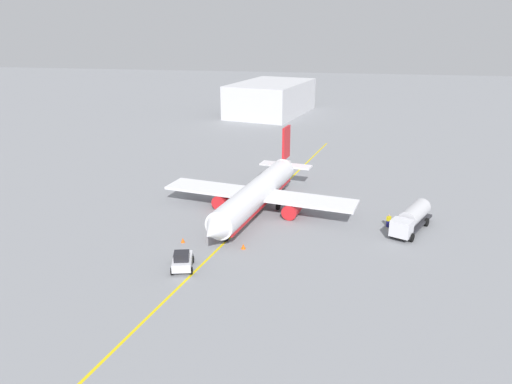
% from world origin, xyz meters
% --- Properties ---
extents(ground_plane, '(400.00, 400.00, 0.00)m').
position_xyz_m(ground_plane, '(0.00, 0.00, 0.00)').
color(ground_plane, gray).
extents(airplane, '(32.05, 27.97, 9.54)m').
position_xyz_m(airplane, '(-0.50, 0.09, 2.60)').
color(airplane, white).
rests_on(airplane, ground).
extents(fuel_tanker, '(9.71, 6.28, 3.15)m').
position_xyz_m(fuel_tanker, '(2.60, 20.61, 1.71)').
color(fuel_tanker, '#2D2D33').
rests_on(fuel_tanker, ground).
extents(pushback_tug, '(3.98, 3.07, 2.20)m').
position_xyz_m(pushback_tug, '(17.76, -4.78, 1.01)').
color(pushback_tug, silver).
rests_on(pushback_tug, ground).
extents(refueling_worker, '(0.61, 0.63, 1.71)m').
position_xyz_m(refueling_worker, '(1.87, 17.90, 0.82)').
color(refueling_worker, navy).
rests_on(refueling_worker, ground).
extents(safety_cone_nose, '(0.51, 0.51, 0.57)m').
position_xyz_m(safety_cone_nose, '(11.34, -6.92, 0.29)').
color(safety_cone_nose, '#F2590F').
rests_on(safety_cone_nose, ground).
extents(safety_cone_wingtip, '(0.56, 0.56, 0.63)m').
position_xyz_m(safety_cone_wingtip, '(11.71, 0.66, 0.31)').
color(safety_cone_wingtip, '#F2590F').
rests_on(safety_cone_wingtip, ground).
extents(distant_hangar, '(32.41, 23.65, 9.04)m').
position_xyz_m(distant_hangar, '(-76.62, -9.82, 4.51)').
color(distant_hangar, silver).
rests_on(distant_hangar, ground).
extents(taxi_line_marking, '(85.98, 16.07, 0.01)m').
position_xyz_m(taxi_line_marking, '(0.00, 0.00, 0.01)').
color(taxi_line_marking, yellow).
rests_on(taxi_line_marking, ground).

